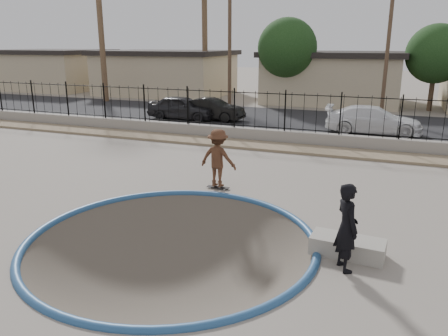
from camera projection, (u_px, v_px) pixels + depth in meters
ground at (291, 157)px, 22.42m from camera, size 120.00×120.00×2.20m
bowl_pit at (172, 241)px, 10.47m from camera, size 6.84×6.84×1.80m
coping_ring at (172, 241)px, 10.47m from camera, size 7.04×7.04×0.20m
rock_strip at (278, 147)px, 19.59m from camera, size 42.00×1.60×0.11m
retaining_wall at (284, 137)px, 20.51m from camera, size 42.00×0.45×0.60m
fence at (285, 112)px, 20.18m from camera, size 40.00×0.04×1.80m
street at (310, 120)px, 26.59m from camera, size 90.00×8.00×0.04m
house_west_far at (53, 69)px, 44.29m from camera, size 10.60×8.60×3.90m
house_west at (166, 72)px, 39.77m from camera, size 11.60×8.60×3.90m
house_center at (333, 77)px, 34.56m from camera, size 10.60×8.60×3.90m
palm_mid at (205, 15)px, 34.49m from camera, size 2.30×2.30×9.30m
utility_pole_left at (230, 41)px, 29.17m from camera, size 1.70×0.24×9.00m
utility_pole_mid at (389, 36)px, 25.62m from camera, size 1.70×0.24×9.50m
street_tree_left at (287, 48)px, 31.85m from camera, size 4.32×4.32×6.36m
street_tree_mid at (436, 54)px, 29.37m from camera, size 3.96×3.96×5.83m
skater at (218, 161)px, 13.93m from camera, size 1.25×0.77×1.87m
skateboard at (218, 187)px, 14.18m from camera, size 0.74×0.19×0.06m
videographer at (347, 227)px, 8.91m from camera, size 0.74×0.82×1.88m
concrete_ledge at (347, 247)px, 9.72m from camera, size 1.65×0.81×0.40m
car_a at (182, 108)px, 26.59m from camera, size 4.27×1.76×1.45m
car_b at (212, 109)px, 26.42m from camera, size 4.00×1.48×1.31m
car_c at (373, 120)px, 22.51m from camera, size 4.92×2.23×1.40m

